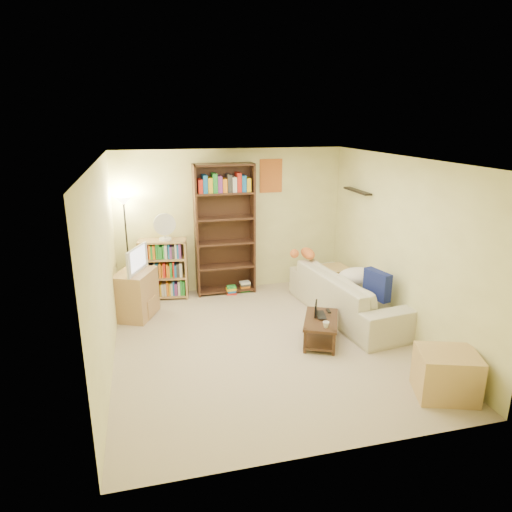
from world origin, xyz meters
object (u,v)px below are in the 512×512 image
Objects in this scene: floor_lamp at (125,218)px; end_cabinet at (446,374)px; tv_stand at (136,294)px; sofa at (349,294)px; laptop at (324,315)px; coffee_table at (321,328)px; tall_bookshelf at (225,227)px; side_table at (333,283)px; desk_fan at (165,227)px; mug at (326,325)px; short_bookshelf at (164,269)px; tabby_cat at (305,253)px; television at (133,259)px.

floor_lamp is 2.83× the size of end_cabinet.
tv_stand reaches higher than end_cabinet.
sofa is 7.46× the size of laptop.
tall_bookshelf reaches higher than coffee_table.
sofa reaches higher than laptop.
tv_stand is at bearing 179.57° from side_table.
laptop is (-0.71, -0.69, 0.02)m from sofa.
sofa is 3.34m from tv_stand.
desk_fan is at bearing 156.51° from coffee_table.
sofa is 3.20m from desk_fan.
laptop is 0.36m from mug.
short_bookshelf is at bearing 128.27° from mug.
tv_stand is at bearing -155.62° from tall_bookshelf.
tall_bookshelf is (-1.27, 0.58, 0.41)m from tabby_cat.
side_table is at bearing -6.49° from short_bookshelf.
television is at bearing 143.75° from mug.
coffee_table is 1.63× the size of side_table.
end_cabinet is (0.88, -1.53, 0.05)m from coffee_table.
desk_fan reaches higher than sofa.
end_cabinet is (3.45, -3.74, -1.17)m from floor_lamp.
tall_bookshelf is at bearing 48.27° from tv_stand.
short_bookshelf is at bearing 79.96° from tv_stand.
sofa is 4.51× the size of side_table.
tall_bookshelf is 4.26m from end_cabinet.
laptop is at bearing 71.97° from mug.
coffee_table is at bearing -39.94° from short_bookshelf.
mug reaches higher than coffee_table.
mug is 3.01m from tv_stand.
end_cabinet is (0.81, -1.60, -0.10)m from laptop.
tv_stand is 0.32× the size of tall_bookshelf.
coffee_table is 7.42× the size of mug.
tall_bookshelf reaches higher than tv_stand.
tall_bookshelf is 1.02m from desk_fan.
floor_lamp is 3.24× the size of side_table.
sofa is 3.80m from floor_lamp.
side_table is at bearing 85.62° from coffee_table.
desk_fan reaches higher than short_bookshelf.
tall_bookshelf reaches higher than mug.
coffee_table is at bearing -48.07° from desk_fan.
mug is 3.06m from television.
television reaches higher than sofa.
tabby_cat is 2.40m from desk_fan.
coffee_table is 2.90m from tv_stand.
tv_stand reaches higher than laptop.
sofa reaches higher than end_cabinet.
mug is 0.17× the size of tv_stand.
end_cabinet is (0.92, -1.26, -0.13)m from mug.
tall_bookshelf is at bearing 7.91° from short_bookshelf.
tall_bookshelf is at bearing 137.29° from coffee_table.
desk_fan reaches higher than end_cabinet.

